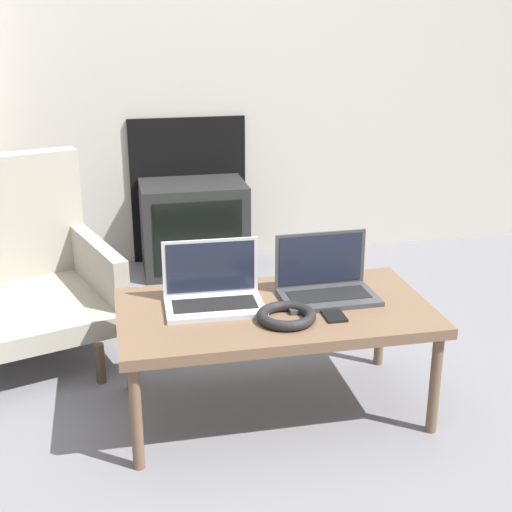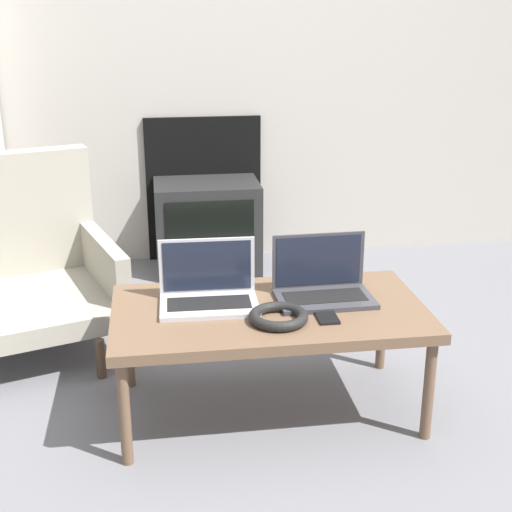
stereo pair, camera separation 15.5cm
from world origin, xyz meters
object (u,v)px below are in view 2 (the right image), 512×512
(laptop_left, at_px, (208,290))
(phone, at_px, (326,316))
(headphones, at_px, (278,316))
(tv, at_px, (207,226))
(armchair, at_px, (25,261))
(laptop_right, at_px, (322,284))

(laptop_left, bearing_deg, phone, -22.80)
(laptop_left, relative_size, phone, 2.67)
(headphones, distance_m, tv, 1.56)
(laptop_left, height_order, tv, laptop_left)
(laptop_left, height_order, armchair, armchair)
(tv, relative_size, armchair, 0.64)
(laptop_left, bearing_deg, armchair, 139.05)
(tv, bearing_deg, armchair, -138.24)
(laptop_left, bearing_deg, headphones, -38.63)
(tv, bearing_deg, phone, -80.30)
(laptop_left, bearing_deg, tv, 87.38)
(laptop_right, distance_m, phone, 0.17)
(tv, xyz_separation_m, armchair, (-0.81, -0.72, 0.11))
(headphones, bearing_deg, phone, 3.57)
(laptop_right, relative_size, headphones, 1.74)
(laptop_right, relative_size, armchair, 0.39)
(headphones, bearing_deg, laptop_left, 139.70)
(phone, height_order, armchair, armchair)
(laptop_right, bearing_deg, armchair, 148.11)
(tv, height_order, armchair, armchair)
(laptop_left, bearing_deg, laptop_right, 1.68)
(headphones, height_order, armchair, armchair)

